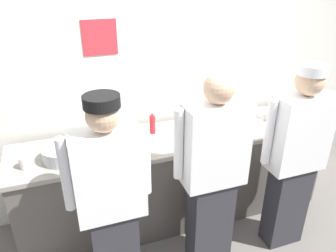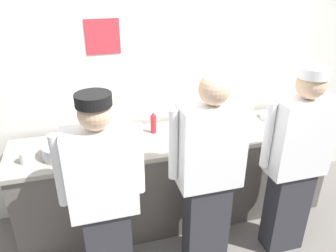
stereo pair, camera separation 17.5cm
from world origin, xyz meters
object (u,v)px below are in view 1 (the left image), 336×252
object	(u,v)px
squeeze_bottle_spare	(283,104)
sheet_tray	(239,123)
deli_cup	(25,162)
plate_stack_rear	(265,113)
chefs_knife	(290,118)
plate_stack_front	(103,145)
chef_near_left	(111,201)
ramekin_orange_sauce	(202,134)
chef_far_right	(295,157)
mixing_bowl_steel	(63,153)
chef_center	(213,173)
squeeze_bottle_secondary	(152,123)
squeeze_bottle_primary	(280,114)
ramekin_green_sauce	(59,142)
ramekin_yellow_sauce	(130,136)

from	to	relation	value
squeeze_bottle_spare	sheet_tray	bearing A→B (deg)	-168.34
squeeze_bottle_spare	deli_cup	size ratio (longest dim) A/B	2.00
plate_stack_rear	chefs_knife	xyz separation A→B (m)	(0.20, -0.16, -0.02)
plate_stack_front	chefs_knife	world-z (taller)	plate_stack_front
chef_near_left	ramekin_orange_sauce	distance (m)	1.13
squeeze_bottle_spare	chefs_knife	xyz separation A→B (m)	(-0.03, -0.18, -0.09)
chef_far_right	plate_stack_front	distance (m)	1.64
chef_near_left	mixing_bowl_steel	bearing A→B (deg)	114.05
chef_center	ramekin_orange_sauce	world-z (taller)	chef_center
chef_far_right	squeeze_bottle_secondary	distance (m)	1.29
plate_stack_rear	squeeze_bottle_primary	distance (m)	0.20
chef_far_right	squeeze_bottle_spare	size ratio (longest dim) A/B	8.87
plate_stack_rear	ramekin_green_sauce	size ratio (longest dim) A/B	2.25
chef_center	squeeze_bottle_spare	distance (m)	1.45
squeeze_bottle_primary	chefs_knife	size ratio (longest dim) A/B	0.74
deli_cup	chef_near_left	bearing A→B (deg)	-45.92
ramekin_green_sauce	squeeze_bottle_primary	bearing A→B (deg)	-6.82
plate_stack_front	squeeze_bottle_secondary	size ratio (longest dim) A/B	1.09
chef_near_left	ramekin_yellow_sauce	size ratio (longest dim) A/B	15.25
chef_center	squeeze_bottle_spare	world-z (taller)	chef_center
squeeze_bottle_secondary	chefs_knife	xyz separation A→B (m)	(1.44, -0.18, -0.09)
plate_stack_rear	squeeze_bottle_primary	world-z (taller)	squeeze_bottle_primary
plate_stack_front	ramekin_yellow_sauce	size ratio (longest dim) A/B	2.08
ramekin_orange_sauce	deli_cup	distance (m)	1.52
squeeze_bottle_primary	deli_cup	xyz separation A→B (m)	(-2.38, -0.04, -0.05)
chef_center	squeeze_bottle_secondary	bearing A→B (deg)	108.23
chef_far_right	plate_stack_rear	xyz separation A→B (m)	(0.22, 0.77, 0.05)
mixing_bowl_steel	chefs_knife	xyz separation A→B (m)	(2.26, 0.03, -0.05)
sheet_tray	squeeze_bottle_primary	world-z (taller)	squeeze_bottle_primary
plate_stack_rear	sheet_tray	distance (m)	0.38
ramekin_green_sauce	plate_stack_front	bearing A→B (deg)	-26.90
mixing_bowl_steel	squeeze_bottle_primary	world-z (taller)	squeeze_bottle_primary
mixing_bowl_steel	sheet_tray	size ratio (longest dim) A/B	0.74
chef_far_right	mixing_bowl_steel	bearing A→B (deg)	162.47
chef_near_left	mixing_bowl_steel	world-z (taller)	chef_near_left
deli_cup	plate_stack_rear	bearing A→B (deg)	5.42
mixing_bowl_steel	ramekin_orange_sauce	size ratio (longest dim) A/B	4.03
chef_center	chefs_knife	xyz separation A→B (m)	(1.18, 0.60, 0.03)
squeeze_bottle_secondary	ramekin_orange_sauce	xyz separation A→B (m)	(0.41, -0.23, -0.08)
ramekin_yellow_sauce	deli_cup	distance (m)	0.90
deli_cup	chefs_knife	bearing A→B (deg)	1.46
sheet_tray	ramekin_yellow_sauce	bearing A→B (deg)	176.39
plate_stack_front	ramekin_yellow_sauce	distance (m)	0.27
plate_stack_front	plate_stack_rear	distance (m)	1.73
ramekin_green_sauce	chefs_knife	xyz separation A→B (m)	(2.28, -0.22, -0.02)
plate_stack_front	sheet_tray	xyz separation A→B (m)	(1.36, 0.02, -0.02)
mixing_bowl_steel	ramekin_orange_sauce	distance (m)	1.23
chef_near_left	ramekin_green_sauce	size ratio (longest dim) A/B	18.26
ramekin_yellow_sauce	chefs_knife	xyz separation A→B (m)	(1.67, -0.13, -0.02)
ramekin_orange_sauce	ramekin_yellow_sauce	bearing A→B (deg)	164.36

